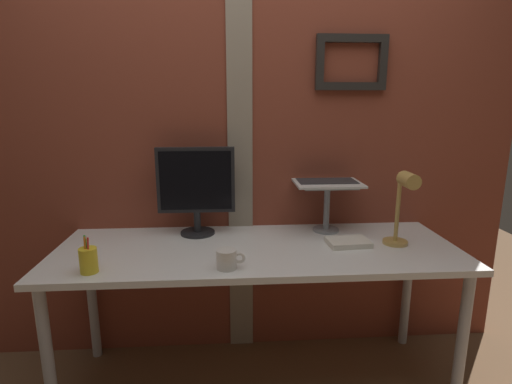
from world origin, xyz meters
TOP-DOWN VIEW (x-y plane):
  - ground_plane at (0.00, 0.00)m, footprint 6.00×6.00m
  - brick_wall_back at (0.00, 0.36)m, footprint 3.03×0.16m
  - desk at (0.05, -0.04)m, footprint 1.93×0.68m
  - monitor at (-0.25, 0.18)m, footprint 0.40×0.18m
  - laptop_stand at (0.44, 0.18)m, footprint 0.28×0.22m
  - laptop at (0.44, 0.26)m, footprint 0.35×0.32m
  - desk_lamp at (0.73, -0.09)m, footprint 0.12×0.20m
  - pen_cup at (-0.66, -0.28)m, footprint 0.07×0.07m
  - coffee_mug at (-0.09, -0.28)m, footprint 0.12×0.09m
  - paper_clutter_stack at (0.50, -0.04)m, footprint 0.21×0.15m

SIDE VIEW (x-z plane):
  - ground_plane at x=0.00m, z-range 0.00..0.00m
  - desk at x=0.05m, z-range 0.30..1.04m
  - paper_clutter_stack at x=0.50m, z-range 0.74..0.77m
  - coffee_mug at x=-0.09m, z-range 0.74..0.83m
  - pen_cup at x=-0.66m, z-range 0.72..0.88m
  - laptop_stand at x=0.44m, z-range 0.79..1.04m
  - desk_lamp at x=0.73m, z-range 0.79..1.16m
  - monitor at x=-0.25m, z-range 0.78..1.24m
  - laptop at x=0.44m, z-range 0.95..1.16m
  - brick_wall_back at x=0.00m, z-range 0.00..2.34m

